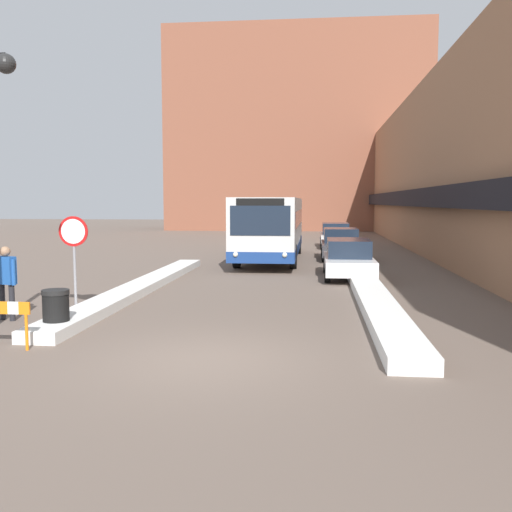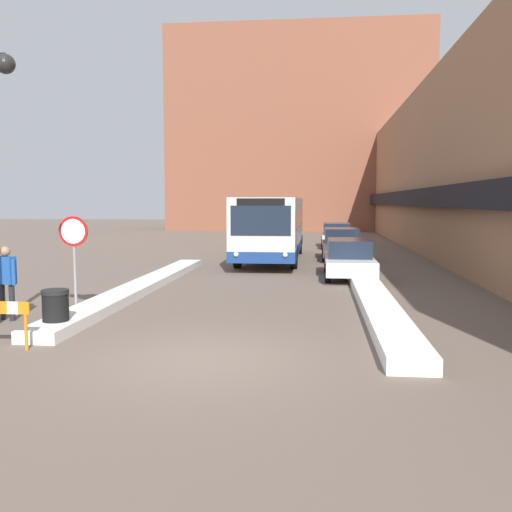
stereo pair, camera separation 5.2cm
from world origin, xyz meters
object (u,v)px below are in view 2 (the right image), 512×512
trash_bin (56,311)px  construction_barricade (2,315)px  parked_car_back (336,235)px  stop_sign (74,243)px  pedestrian (6,276)px  parked_car_front (349,258)px  parked_car_middle (341,244)px  city_bus (272,226)px

trash_bin → construction_barricade: bearing=-104.2°
parked_car_back → trash_bin: size_ratio=4.84×
stop_sign → trash_bin: stop_sign is taller
stop_sign → pedestrian: (-1.30, -0.93, -0.73)m
parked_car_front → parked_car_back: (-0.00, 14.31, 0.03)m
parked_car_front → trash_bin: bearing=-124.5°
stop_sign → construction_barricade: stop_sign is taller
pedestrian → trash_bin: 2.19m
stop_sign → pedestrian: size_ratio=1.39×
parked_car_back → construction_barricade: 26.69m
parked_car_front → parked_car_middle: bearing=90.0°
city_bus → parked_car_back: city_bus is taller
parked_car_back → pedestrian: bearing=-110.4°
city_bus → construction_barricade: size_ratio=10.49×
parked_car_front → city_bus: bearing=119.1°
city_bus → trash_bin: (-3.45, -16.01, -1.17)m
construction_barricade → parked_car_middle: bearing=68.4°
city_bus → parked_car_middle: 3.56m
trash_bin → construction_barricade: size_ratio=0.86×
parked_car_front → trash_bin: size_ratio=4.87×
trash_bin → parked_car_front: bearing=55.5°
parked_car_front → trash_bin: (-6.84, -9.93, -0.25)m
city_bus → construction_barricade: 17.91m
city_bus → parked_car_front: size_ratio=2.49×
parked_car_middle → trash_bin: size_ratio=4.48×
city_bus → parked_car_front: city_bus is taller
stop_sign → pedestrian: 1.76m
city_bus → parked_car_front: (3.38, -6.08, -0.92)m
city_bus → stop_sign: bearing=-105.7°
pedestrian → construction_barricade: (1.40, -2.61, -0.41)m
city_bus → parked_car_middle: city_bus is taller
stop_sign → pedestrian: stop_sign is taller
parked_car_back → pedestrian: pedestrian is taller
pedestrian → trash_bin: bearing=-15.4°
parked_car_back → construction_barricade: parked_car_back is taller
city_bus → trash_bin: size_ratio=12.15×
parked_car_middle → pedestrian: pedestrian is taller
pedestrian → stop_sign: bearing=53.0°
stop_sign → trash_bin: bearing=-77.4°
stop_sign → trash_bin: size_ratio=2.62×
parked_car_back → construction_barricade: (-7.21, -25.70, -0.09)m
construction_barricade → stop_sign: bearing=91.5°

